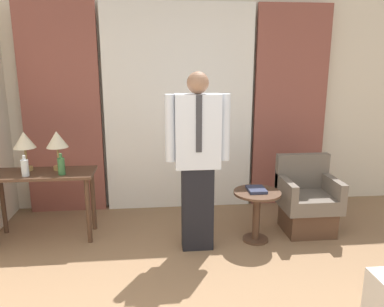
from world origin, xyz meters
TOP-DOWN VIEW (x-y plane):
  - wall_back at (0.00, 3.21)m, footprint 10.00×0.06m
  - curtain_sheer_center at (0.00, 3.08)m, footprint 1.86×0.06m
  - curtain_drape_left at (-1.44, 3.08)m, footprint 0.94×0.06m
  - curtain_drape_right at (1.44, 3.08)m, footprint 0.94×0.06m
  - desk at (-1.52, 2.30)m, footprint 1.10×0.45m
  - table_lamp_left at (-1.69, 2.39)m, footprint 0.23×0.23m
  - table_lamp_right at (-1.35, 2.39)m, footprint 0.23×0.23m
  - bottle_near_edge at (-1.28, 2.20)m, footprint 0.07×0.07m
  - bottle_by_lamp at (-1.64, 2.19)m, footprint 0.08×0.08m
  - person at (0.10, 1.91)m, footprint 0.63×0.21m
  - armchair at (1.38, 2.19)m, footprint 0.61×0.56m
  - side_table at (0.74, 2.00)m, footprint 0.50×0.50m
  - book at (0.74, 2.03)m, footprint 0.18×0.23m

SIDE VIEW (x-z plane):
  - armchair at x=1.38m, z-range -0.09..0.76m
  - side_table at x=0.74m, z-range 0.10..0.65m
  - book at x=0.74m, z-range 0.55..0.58m
  - desk at x=-1.52m, z-range 0.24..0.98m
  - bottle_by_lamp at x=-1.64m, z-range 0.72..0.94m
  - bottle_near_edge at x=-1.28m, z-range 0.72..0.95m
  - person at x=0.10m, z-range 0.08..1.88m
  - table_lamp_left at x=-1.69m, z-range 0.85..1.27m
  - table_lamp_right at x=-1.35m, z-range 0.85..1.27m
  - curtain_sheer_center at x=0.00m, z-range 0.00..2.58m
  - curtain_drape_left at x=-1.44m, z-range 0.00..2.58m
  - curtain_drape_right at x=1.44m, z-range 0.00..2.58m
  - wall_back at x=0.00m, z-range 0.00..2.70m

